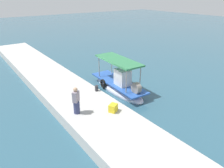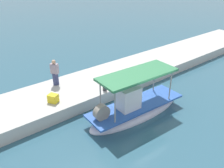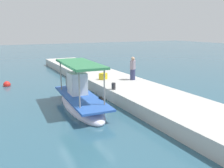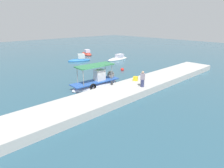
{
  "view_description": "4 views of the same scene",
  "coord_description": "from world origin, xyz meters",
  "px_view_note": "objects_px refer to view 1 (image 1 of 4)",
  "views": [
    {
      "loc": [
        12.63,
        -9.35,
        7.16
      ],
      "look_at": [
        1.34,
        -1.15,
        1.09
      ],
      "focal_mm": 34.15,
      "sensor_mm": 36.0,
      "label": 1
    },
    {
      "loc": [
        8.25,
        7.54,
        7.41
      ],
      "look_at": [
        0.31,
        -2.35,
        0.88
      ],
      "focal_mm": 37.64,
      "sensor_mm": 36.0,
      "label": 2
    },
    {
      "loc": [
        -11.4,
        4.3,
        4.23
      ],
      "look_at": [
        0.99,
        -2.14,
        1.04
      ],
      "focal_mm": 38.68,
      "sensor_mm": 36.0,
      "label": 3
    },
    {
      "loc": [
        -11.55,
        -15.85,
        6.99
      ],
      "look_at": [
        1.13,
        -2.08,
        0.71
      ],
      "focal_mm": 30.08,
      "sensor_mm": 36.0,
      "label": 4
    }
  ],
  "objects_px": {
    "main_fishing_boat": "(119,85)",
    "cargo_crate": "(113,108)",
    "fisherman_near_bollard": "(76,102)",
    "mooring_bollard": "(97,88)"
  },
  "relations": [
    {
      "from": "cargo_crate",
      "to": "mooring_bollard",
      "type": "bearing_deg",
      "value": 166.39
    },
    {
      "from": "main_fishing_boat",
      "to": "fisherman_near_bollard",
      "type": "bearing_deg",
      "value": -65.11
    },
    {
      "from": "main_fishing_boat",
      "to": "mooring_bollard",
      "type": "distance_m",
      "value": 2.29
    },
    {
      "from": "main_fishing_boat",
      "to": "cargo_crate",
      "type": "distance_m",
      "value": 4.43
    },
    {
      "from": "main_fishing_boat",
      "to": "fisherman_near_bollard",
      "type": "distance_m",
      "value": 5.32
    },
    {
      "from": "main_fishing_boat",
      "to": "cargo_crate",
      "type": "xyz_separation_m",
      "value": [
        3.28,
        -2.94,
        0.48
      ]
    },
    {
      "from": "main_fishing_boat",
      "to": "cargo_crate",
      "type": "height_order",
      "value": "main_fishing_boat"
    },
    {
      "from": "fisherman_near_bollard",
      "to": "main_fishing_boat",
      "type": "bearing_deg",
      "value": 114.89
    },
    {
      "from": "main_fishing_boat",
      "to": "mooring_bollard",
      "type": "height_order",
      "value": "main_fishing_boat"
    },
    {
      "from": "fisherman_near_bollard",
      "to": "mooring_bollard",
      "type": "bearing_deg",
      "value": 126.66
    }
  ]
}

